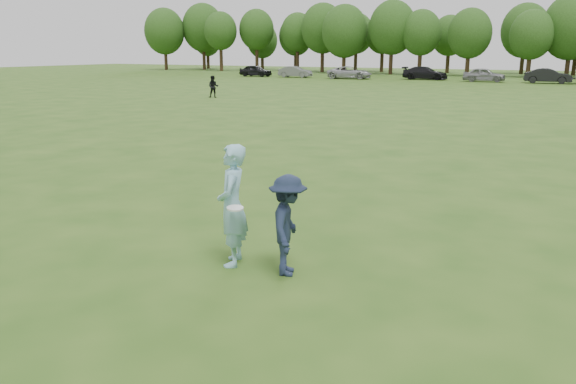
# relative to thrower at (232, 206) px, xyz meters

# --- Properties ---
(ground) EXTENTS (200.00, 200.00, 0.00)m
(ground) POSITION_rel_thrower_xyz_m (-0.48, -0.34, -1.04)
(ground) COLOR #2A4E16
(ground) RESTS_ON ground
(thrower) EXTENTS (0.77, 0.89, 2.07)m
(thrower) POSITION_rel_thrower_xyz_m (0.00, 0.00, 0.00)
(thrower) COLOR #8BC3D7
(thrower) RESTS_ON ground
(defender) EXTENTS (0.96, 1.22, 1.66)m
(defender) POSITION_rel_thrower_xyz_m (1.03, 0.05, -0.21)
(defender) COLOR #1B253C
(defender) RESTS_ON ground
(player_far_a) EXTENTS (0.99, 0.91, 1.64)m
(player_far_a) POSITION_rel_thrower_xyz_m (-19.95, 27.73, -0.22)
(player_far_a) COLOR black
(player_far_a) RESTS_ON ground
(car_a) EXTENTS (4.52, 1.97, 1.52)m
(car_a) POSITION_rel_thrower_xyz_m (-34.56, 58.16, -0.28)
(car_a) COLOR black
(car_a) RESTS_ON ground
(car_b) EXTENTS (4.42, 1.88, 1.42)m
(car_b) POSITION_rel_thrower_xyz_m (-28.68, 58.29, -0.33)
(car_b) COLOR slate
(car_b) RESTS_ON ground
(car_c) EXTENTS (5.70, 3.21, 1.50)m
(car_c) POSITION_rel_thrower_xyz_m (-21.12, 58.22, -0.28)
(car_c) COLOR #A5A4A8
(car_c) RESTS_ON ground
(car_d) EXTENTS (5.36, 2.29, 1.54)m
(car_d) POSITION_rel_thrower_xyz_m (-12.43, 60.68, -0.27)
(car_d) COLOR black
(car_d) RESTS_ON ground
(car_e) EXTENTS (4.70, 2.20, 1.55)m
(car_e) POSITION_rel_thrower_xyz_m (-5.40, 59.19, -0.26)
(car_e) COLOR gray
(car_e) RESTS_ON ground
(car_f) EXTENTS (4.84, 1.87, 1.57)m
(car_f) POSITION_rel_thrower_xyz_m (1.13, 59.22, -0.25)
(car_f) COLOR black
(car_f) RESTS_ON ground
(disc_in_play) EXTENTS (0.30, 0.30, 0.06)m
(disc_in_play) POSITION_rel_thrower_xyz_m (0.27, -0.32, 0.07)
(disc_in_play) COLOR white
(disc_in_play) RESTS_ON ground
(treeline) EXTENTS (130.35, 18.39, 11.74)m
(treeline) POSITION_rel_thrower_xyz_m (2.33, 76.56, 5.23)
(treeline) COLOR #332114
(treeline) RESTS_ON ground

